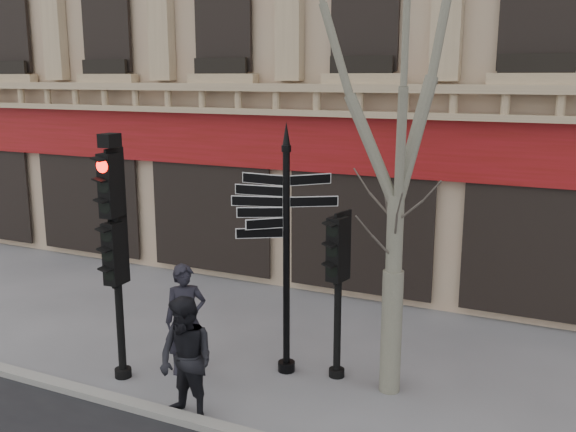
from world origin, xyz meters
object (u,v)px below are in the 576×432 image
(traffic_signal_main, at_px, (115,228))
(fingerpost, at_px, (286,208))
(pedestrian_a, at_px, (186,319))
(plane_tree, at_px, (402,41))
(traffic_signal_secondary, at_px, (338,267))
(pedestrian_b, at_px, (186,360))

(traffic_signal_main, bearing_deg, fingerpost, 25.92)
(pedestrian_a, bearing_deg, plane_tree, -24.59)
(plane_tree, bearing_deg, traffic_signal_main, -160.72)
(fingerpost, distance_m, traffic_signal_secondary, 1.31)
(fingerpost, height_order, pedestrian_b, fingerpost)
(traffic_signal_main, height_order, plane_tree, plane_tree)
(fingerpost, xyz_separation_m, pedestrian_b, (-0.63, -2.13, -1.97))
(pedestrian_a, bearing_deg, fingerpost, -12.01)
(traffic_signal_secondary, distance_m, pedestrian_a, 2.81)
(fingerpost, bearing_deg, traffic_signal_secondary, -9.92)
(fingerpost, xyz_separation_m, traffic_signal_main, (-2.46, -1.43, -0.29))
(traffic_signal_secondary, height_order, pedestrian_a, traffic_signal_secondary)
(traffic_signal_main, height_order, pedestrian_a, traffic_signal_main)
(fingerpost, distance_m, pedestrian_b, 2.97)
(traffic_signal_main, xyz_separation_m, pedestrian_a, (0.90, 0.63, -1.68))
(traffic_signal_main, relative_size, pedestrian_a, 2.14)
(traffic_signal_secondary, height_order, plane_tree, plane_tree)
(fingerpost, bearing_deg, pedestrian_b, -128.30)
(pedestrian_b, bearing_deg, plane_tree, 52.59)
(fingerpost, distance_m, plane_tree, 3.24)
(traffic_signal_secondary, bearing_deg, fingerpost, -157.56)
(plane_tree, distance_m, pedestrian_a, 5.81)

